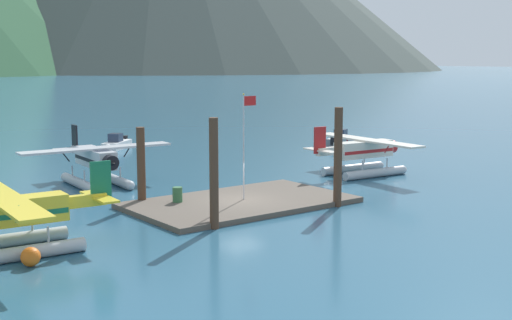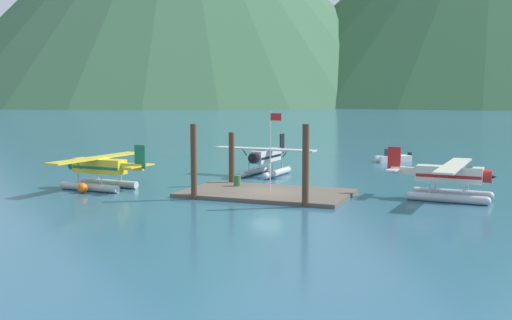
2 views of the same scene
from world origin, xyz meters
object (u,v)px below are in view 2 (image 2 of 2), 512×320
at_px(flagpole, 272,142).
at_px(seaplane_yellow_port_aft, 99,170).
at_px(boat_white_open_north, 392,157).
at_px(fuel_drum, 237,181).
at_px(seaplane_silver_bow_left, 265,159).
at_px(seaplane_cream_stbd_fwd, 450,179).
at_px(mooring_buoy, 82,188).

height_order(flagpole, seaplane_yellow_port_aft, flagpole).
bearing_deg(boat_white_open_north, fuel_drum, -108.62).
distance_m(flagpole, seaplane_silver_bow_left, 12.12).
distance_m(fuel_drum, seaplane_cream_stbd_fwd, 16.85).
xyz_separation_m(mooring_buoy, seaplane_cream_stbd_fwd, (27.67, 7.41, 1.16)).
bearing_deg(seaplane_silver_bow_left, fuel_drum, -84.29).
relative_size(mooring_buoy, seaplane_yellow_port_aft, 0.08).
relative_size(mooring_buoy, seaplane_silver_bow_left, 0.08).
bearing_deg(seaplane_yellow_port_aft, seaplane_cream_stbd_fwd, 10.47).
bearing_deg(mooring_buoy, seaplane_yellow_port_aft, 90.10).
bearing_deg(mooring_buoy, fuel_drum, 29.91).
bearing_deg(seaplane_yellow_port_aft, fuel_drum, 19.98).
xyz_separation_m(seaplane_silver_bow_left, boat_white_open_north, (9.70, 16.91, -1.09)).
bearing_deg(seaplane_silver_bow_left, seaplane_yellow_port_aft, -127.19).
relative_size(flagpole, boat_white_open_north, 1.53).
height_order(seaplane_silver_bow_left, boat_white_open_north, seaplane_silver_bow_left).
relative_size(seaplane_cream_stbd_fwd, boat_white_open_north, 2.54).
bearing_deg(seaplane_cream_stbd_fwd, fuel_drum, -176.06).
xyz_separation_m(fuel_drum, seaplane_cream_stbd_fwd, (16.79, 1.16, 0.84)).
xyz_separation_m(seaplane_silver_bow_left, seaplane_yellow_port_aft, (-9.96, -13.12, 0.00)).
bearing_deg(seaplane_yellow_port_aft, seaplane_silver_bow_left, 52.81).
height_order(flagpole, seaplane_cream_stbd_fwd, flagpole).
relative_size(seaplane_silver_bow_left, boat_white_open_north, 2.54).
relative_size(seaplane_cream_stbd_fwd, seaplane_yellow_port_aft, 1.00).
relative_size(fuel_drum, seaplane_silver_bow_left, 0.08).
bearing_deg(mooring_buoy, boat_white_open_north, 58.71).
bearing_deg(flagpole, seaplane_cream_stbd_fwd, 12.43).
bearing_deg(flagpole, seaplane_yellow_port_aft, -171.32).
height_order(seaplane_cream_stbd_fwd, seaplane_silver_bow_left, same).
relative_size(seaplane_silver_bow_left, seaplane_yellow_port_aft, 1.00).
bearing_deg(mooring_buoy, flagpole, 17.27).
distance_m(flagpole, mooring_buoy, 15.69).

